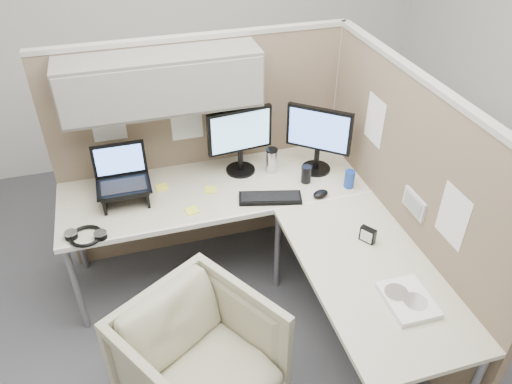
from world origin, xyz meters
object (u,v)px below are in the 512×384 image
object	(u,v)px
office_chair	(200,356)
monitor_left	(240,136)
desk	(266,224)
keyboard	(270,198)

from	to	relation	value
office_chair	monitor_left	xyz separation A→B (m)	(0.53, 1.13, 0.64)
desk	keyboard	bearing A→B (deg)	64.49
keyboard	desk	bearing A→B (deg)	-101.15
monitor_left	office_chair	bearing A→B (deg)	-121.27
keyboard	monitor_left	bearing A→B (deg)	118.51
office_chair	keyboard	distance (m)	1.05
monitor_left	keyboard	bearing A→B (deg)	-81.85
office_chair	desk	bearing A→B (deg)	15.51
office_chair	monitor_left	distance (m)	1.40
monitor_left	keyboard	distance (m)	0.47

